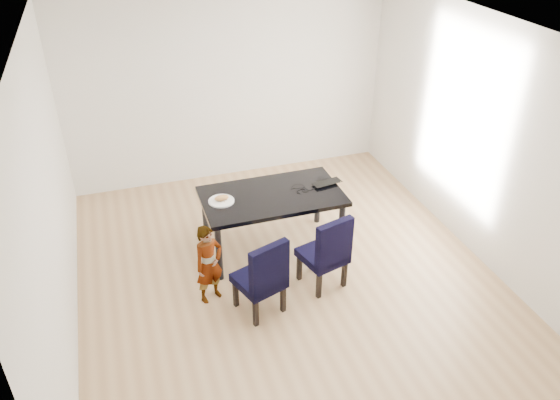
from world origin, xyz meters
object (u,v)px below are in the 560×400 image
object	(u,v)px
chair_right	(323,249)
plate	(221,201)
dining_table	(272,222)
chair_left	(259,274)
child	(209,264)
laptop	(325,181)

from	to	relation	value
chair_right	plate	size ratio (longest dim) A/B	3.12
dining_table	chair_left	distance (m)	1.07
child	dining_table	bearing A→B (deg)	12.45
dining_table	laptop	size ratio (longest dim) A/B	4.60
dining_table	chair_right	world-z (taller)	chair_right
dining_table	chair_left	world-z (taller)	chair_left
plate	laptop	xyz separation A→B (m)	(1.26, 0.05, 0.01)
child	laptop	xyz separation A→B (m)	(1.56, 0.73, 0.31)
chair_right	plate	xyz separation A→B (m)	(-0.90, 0.80, 0.31)
child	plate	bearing A→B (deg)	42.06
dining_table	child	size ratio (longest dim) A/B	1.78
chair_right	child	distance (m)	1.21
chair_right	plate	distance (m)	1.25
laptop	chair_right	bearing A→B (deg)	58.86
dining_table	child	world-z (taller)	child
chair_right	laptop	distance (m)	0.98
laptop	plate	bearing A→B (deg)	-6.13
chair_right	laptop	size ratio (longest dim) A/B	2.59
chair_left	child	bearing A→B (deg)	125.00
chair_left	plate	xyz separation A→B (m)	(-0.14, 0.99, 0.31)
chair_right	chair_left	bearing A→B (deg)	178.57
child	chair_left	bearing A→B (deg)	-59.71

